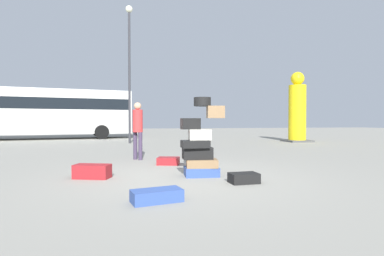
{
  "coord_description": "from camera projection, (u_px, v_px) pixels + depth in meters",
  "views": [
    {
      "loc": [
        -1.16,
        -6.15,
        1.17
      ],
      "look_at": [
        0.36,
        0.95,
        1.0
      ],
      "focal_mm": 28.04,
      "sensor_mm": 36.0,
      "label": 1
    }
  ],
  "objects": [
    {
      "name": "ground_plane",
      "position": [
        185.0,
        177.0,
        6.28
      ],
      "size": [
        80.0,
        80.0,
        0.0
      ],
      "primitive_type": "plane",
      "color": "gray"
    },
    {
      "name": "suitcase_tower",
      "position": [
        200.0,
        146.0,
        6.34
      ],
      "size": [
        0.89,
        0.61,
        1.66
      ],
      "color": "#334F99",
      "rests_on": "ground"
    },
    {
      "name": "suitcase_navy_left_side",
      "position": [
        157.0,
        196.0,
        4.32
      ],
      "size": [
        0.78,
        0.49,
        0.18
      ],
      "primitive_type": "cube",
      "rotation": [
        0.0,
        0.0,
        0.21
      ],
      "color": "#334F99",
      "rests_on": "ground"
    },
    {
      "name": "suitcase_maroon_behind_tower",
      "position": [
        168.0,
        161.0,
        8.01
      ],
      "size": [
        0.67,
        0.57,
        0.19
      ],
      "primitive_type": "cube",
      "rotation": [
        0.0,
        0.0,
        -0.28
      ],
      "color": "maroon",
      "rests_on": "ground"
    },
    {
      "name": "suitcase_maroon_white_trunk",
      "position": [
        92.0,
        171.0,
        6.09
      ],
      "size": [
        0.78,
        0.55,
        0.28
      ],
      "primitive_type": "cube",
      "rotation": [
        0.0,
        0.0,
        -0.33
      ],
      "color": "maroon",
      "rests_on": "ground"
    },
    {
      "name": "suitcase_black_foreground_far",
      "position": [
        244.0,
        178.0,
        5.63
      ],
      "size": [
        0.55,
        0.37,
        0.19
      ],
      "primitive_type": "cube",
      "rotation": [
        0.0,
        0.0,
        0.05
      ],
      "color": "black",
      "rests_on": "ground"
    },
    {
      "name": "person_bearded_onlooker",
      "position": [
        138.0,
        126.0,
        8.99
      ],
      "size": [
        0.3,
        0.3,
        1.72
      ],
      "rotation": [
        0.0,
        0.0,
        -0.84
      ],
      "color": "#3F334C",
      "rests_on": "ground"
    },
    {
      "name": "yellow_dummy_statue",
      "position": [
        297.0,
        111.0,
        16.76
      ],
      "size": [
        1.33,
        1.33,
        3.9
      ],
      "color": "yellow",
      "rests_on": "ground"
    },
    {
      "name": "parked_bus",
      "position": [
        42.0,
        110.0,
        19.06
      ],
      "size": [
        11.22,
        4.24,
        3.15
      ],
      "rotation": [
        0.0,
        0.0,
        0.16
      ],
      "color": "silver",
      "rests_on": "ground"
    },
    {
      "name": "lamp_post",
      "position": [
        129.0,
        56.0,
        15.53
      ],
      "size": [
        0.36,
        0.36,
        7.12
      ],
      "color": "#333338",
      "rests_on": "ground"
    }
  ]
}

